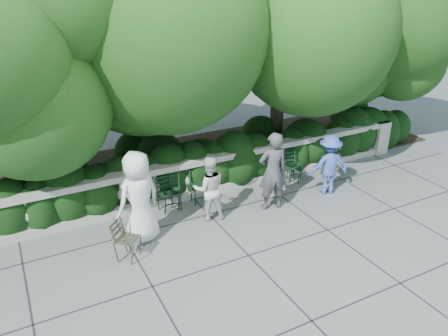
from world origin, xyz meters
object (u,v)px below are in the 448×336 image
chair_a (172,212)px  person_casual_man (209,188)px  chair_weathered (136,259)px  person_businessman (139,198)px  chair_c (174,211)px  chair_f (295,181)px  person_woman_grey (273,171)px  chair_b (202,205)px  chair_e (327,174)px  person_older_blue (329,165)px  chair_d (292,184)px

chair_a → person_casual_man: person_casual_man is taller
chair_weathered → person_businessman: size_ratio=0.43×
chair_c → person_businessman: bearing=-126.6°
chair_c → chair_f: same height
person_businessman → person_woman_grey: person_businessman is taller
chair_b → person_casual_man: size_ratio=0.56×
chair_a → chair_c: bearing=17.6°
chair_e → person_older_blue: person_older_blue is taller
chair_c → chair_weathered: 1.95m
person_casual_man → chair_b: bearing=-85.5°
chair_a → person_older_blue: 4.02m
chair_weathered → person_older_blue: person_older_blue is taller
chair_b → chair_weathered: bearing=-141.2°
chair_c → person_businessman: person_businessman is taller
chair_a → chair_c: 0.06m
person_woman_grey → person_casual_man: size_ratio=1.26×
chair_d → person_older_blue: person_older_blue is taller
chair_e → person_businessman: person_businessman is taller
person_businessman → chair_a: bearing=-161.2°
person_casual_man → chair_c: bearing=-32.1°
chair_d → person_woman_grey: size_ratio=0.44×
chair_f → person_woman_grey: person_woman_grey is taller
chair_weathered → chair_f: bearing=-30.8°
chair_d → chair_e: (1.26, 0.09, 0.00)m
chair_a → person_businessman: bearing=-151.0°
chair_c → chair_weathered: size_ratio=1.00×
person_woman_grey → chair_a: bearing=-12.7°
chair_b → person_older_blue: (3.06, -0.88, 0.77)m
chair_a → person_woman_grey: 2.53m
chair_a → person_businessman: 1.57m
chair_d → chair_e: bearing=15.4°
chair_d → person_older_blue: bearing=-45.6°
chair_a → chair_e: (4.61, -0.03, 0.00)m
chair_b → person_woman_grey: bearing=-26.7°
person_older_blue → chair_e: bearing=-114.9°
chair_e → chair_b: bearing=-165.5°
chair_a → chair_f: same height
chair_d → chair_weathered: same height
chair_a → chair_weathered: bearing=-142.6°
chair_e → person_older_blue: bearing=-116.6°
chair_d → chair_e: same height
chair_a → chair_e: bearing=-9.7°
chair_b → chair_c: size_ratio=1.00×
chair_weathered → person_older_blue: (5.15, 0.49, 0.77)m
chair_b → chair_e: bearing=5.1°
chair_c → person_woman_grey: bearing=-7.6°
chair_f → person_casual_man: bearing=-170.8°
chair_b → chair_e: size_ratio=1.00×
chair_weathered → person_casual_man: person_casual_man is taller
chair_d → chair_weathered: size_ratio=1.00×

